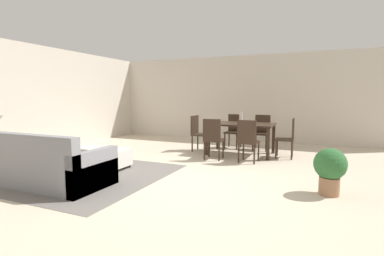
# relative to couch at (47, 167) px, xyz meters

# --- Properties ---
(ground_plane) EXTENTS (10.80, 10.80, 0.00)m
(ground_plane) POSITION_rel_couch_xyz_m (1.88, 0.96, -0.29)
(ground_plane) COLOR beige
(wall_back) EXTENTS (9.00, 0.12, 2.70)m
(wall_back) POSITION_rel_couch_xyz_m (1.88, 5.96, 1.06)
(wall_back) COLOR beige
(wall_back) RESTS_ON ground_plane
(wall_left) EXTENTS (0.12, 11.00, 2.70)m
(wall_left) POSITION_rel_couch_xyz_m (-2.62, 1.46, 1.06)
(wall_left) COLOR beige
(wall_left) RESTS_ON ground_plane
(area_rug) EXTENTS (3.00, 2.80, 0.01)m
(area_rug) POSITION_rel_couch_xyz_m (0.03, 0.65, -0.28)
(area_rug) COLOR slate
(area_rug) RESTS_ON ground_plane
(couch) EXTENTS (1.99, 0.95, 0.86)m
(couch) POSITION_rel_couch_xyz_m (0.00, 0.00, 0.00)
(couch) COLOR gray
(couch) RESTS_ON ground_plane
(ottoman_table) EXTENTS (1.07, 0.50, 0.39)m
(ottoman_table) POSITION_rel_couch_xyz_m (0.06, 1.25, -0.06)
(ottoman_table) COLOR silver
(ottoman_table) RESTS_ON ground_plane
(dining_table) EXTENTS (1.57, 0.97, 0.76)m
(dining_table) POSITION_rel_couch_xyz_m (2.23, 3.68, 0.38)
(dining_table) COLOR #332319
(dining_table) RESTS_ON ground_plane
(dining_chair_near_left) EXTENTS (0.42, 0.42, 0.92)m
(dining_chair_near_left) POSITION_rel_couch_xyz_m (1.82, 2.81, 0.23)
(dining_chair_near_left) COLOR #332319
(dining_chair_near_left) RESTS_ON ground_plane
(dining_chair_near_right) EXTENTS (0.42, 0.42, 0.92)m
(dining_chair_near_right) POSITION_rel_couch_xyz_m (2.60, 2.82, 0.23)
(dining_chair_near_right) COLOR #332319
(dining_chair_near_right) RESTS_ON ground_plane
(dining_chair_far_left) EXTENTS (0.43, 0.43, 0.92)m
(dining_chair_far_left) POSITION_rel_couch_xyz_m (1.83, 4.51, 0.23)
(dining_chair_far_left) COLOR #332319
(dining_chair_far_left) RESTS_ON ground_plane
(dining_chair_far_right) EXTENTS (0.41, 0.41, 0.92)m
(dining_chair_far_right) POSITION_rel_couch_xyz_m (2.59, 4.53, 0.23)
(dining_chair_far_right) COLOR #332319
(dining_chair_far_right) RESTS_ON ground_plane
(dining_chair_head_east) EXTENTS (0.42, 0.42, 0.92)m
(dining_chair_head_east) POSITION_rel_couch_xyz_m (3.35, 3.66, 0.23)
(dining_chair_head_east) COLOR #332319
(dining_chair_head_east) RESTS_ON ground_plane
(dining_chair_head_west) EXTENTS (0.42, 0.42, 0.92)m
(dining_chair_head_west) POSITION_rel_couch_xyz_m (1.10, 3.67, 0.23)
(dining_chair_head_west) COLOR #332319
(dining_chair_head_west) RESTS_ON ground_plane
(vase_centerpiece) EXTENTS (0.08, 0.08, 0.26)m
(vase_centerpiece) POSITION_rel_couch_xyz_m (2.22, 3.71, 0.60)
(vase_centerpiece) COLOR silver
(vase_centerpiece) RESTS_ON dining_table
(book_on_ottoman) EXTENTS (0.31, 0.27, 0.03)m
(book_on_ottoman) POSITION_rel_couch_xyz_m (0.19, 1.26, 0.12)
(book_on_ottoman) COLOR maroon
(book_on_ottoman) RESTS_ON ottoman_table
(potted_plant) EXTENTS (0.45, 0.45, 0.68)m
(potted_plant) POSITION_rel_couch_xyz_m (4.14, 1.26, 0.11)
(potted_plant) COLOR #996B4C
(potted_plant) RESTS_ON ground_plane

